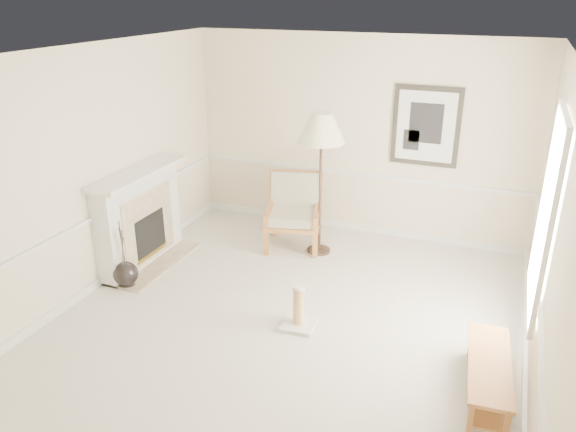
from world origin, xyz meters
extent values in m
plane|color=silver|center=(0.00, 0.00, 0.00)|extent=(5.50, 5.50, 0.00)
cube|color=beige|center=(0.00, 2.75, 1.45)|extent=(5.00, 0.04, 2.90)
cube|color=beige|center=(0.00, -2.75, 1.45)|extent=(5.00, 0.04, 2.90)
cube|color=beige|center=(-2.50, 0.00, 1.45)|extent=(0.04, 5.50, 2.90)
cube|color=beige|center=(2.50, 0.00, 1.45)|extent=(0.04, 5.50, 2.90)
cube|color=white|center=(0.00, 0.00, 2.90)|extent=(5.00, 5.50, 0.04)
cube|color=white|center=(0.00, 2.73, 0.05)|extent=(4.95, 0.04, 0.10)
cube|color=white|center=(0.00, 2.73, 0.90)|extent=(4.95, 0.04, 0.05)
cube|color=white|center=(2.46, 0.40, 1.50)|extent=(0.03, 1.20, 1.80)
cube|color=white|center=(2.45, 0.40, 1.50)|extent=(0.05, 1.34, 1.94)
cube|color=black|center=(0.95, 2.72, 1.70)|extent=(0.92, 0.04, 1.10)
cube|color=white|center=(0.95, 2.69, 1.70)|extent=(0.78, 0.01, 0.96)
cube|color=black|center=(0.95, 2.69, 1.75)|extent=(0.45, 0.01, 0.55)
cube|color=white|center=(-2.36, 0.60, 0.62)|extent=(0.28, 1.50, 1.25)
cube|color=white|center=(-2.31, 0.60, 1.28)|extent=(0.46, 1.64, 0.06)
cube|color=#C6B28E|center=(-2.21, 0.60, 0.55)|extent=(0.02, 1.05, 0.95)
cube|color=black|center=(-2.20, 0.60, 0.42)|extent=(0.02, 0.62, 0.58)
cube|color=#AC8C39|center=(-2.20, 0.60, 0.16)|extent=(0.01, 0.66, 0.05)
cube|color=#C6B28E|center=(-2.20, 0.60, 0.01)|extent=(0.60, 1.50, 0.03)
sphere|color=black|center=(-2.15, -0.05, 0.18)|extent=(0.31, 0.31, 0.31)
cylinder|color=black|center=(-2.15, -0.05, 0.04)|extent=(0.20, 0.20, 0.09)
cylinder|color=black|center=(-2.15, -0.05, 0.58)|extent=(0.07, 0.12, 0.49)
cylinder|color=black|center=(-2.15, -0.05, 0.54)|extent=(0.09, 0.14, 0.40)
cylinder|color=black|center=(-2.15, -0.05, 0.62)|extent=(0.04, 0.06, 0.57)
cube|color=#B07B38|center=(-0.89, 1.42, 0.21)|extent=(0.08, 0.08, 0.42)
cube|color=#B07B38|center=(-1.07, 2.08, 0.21)|extent=(0.08, 0.08, 0.42)
cube|color=#B07B38|center=(-0.24, 1.60, 0.21)|extent=(0.08, 0.08, 0.42)
cube|color=#B07B38|center=(-0.41, 2.25, 0.21)|extent=(0.08, 0.08, 0.42)
cube|color=#B07B38|center=(-0.65, 1.84, 0.38)|extent=(0.94, 0.94, 0.05)
cube|color=#B07B38|center=(-0.74, 2.18, 0.72)|extent=(0.79, 0.37, 0.60)
cube|color=#B07B38|center=(-0.98, 1.75, 0.57)|extent=(0.26, 0.76, 0.05)
cube|color=#B07B38|center=(-0.33, 1.92, 0.57)|extent=(0.26, 0.76, 0.05)
cube|color=white|center=(-0.65, 1.84, 0.48)|extent=(0.86, 0.86, 0.13)
cube|color=white|center=(-0.73, 2.11, 0.74)|extent=(0.73, 0.39, 0.54)
cylinder|color=black|center=(-0.25, 1.79, 0.02)|extent=(0.32, 0.32, 0.03)
cylinder|color=black|center=(-0.25, 1.79, 0.92)|extent=(0.04, 0.04, 1.78)
cone|color=#FCF6CA|center=(-0.25, 1.79, 1.78)|extent=(0.77, 0.77, 0.39)
cube|color=#B07B38|center=(2.15, -0.48, 0.34)|extent=(0.47, 1.27, 0.04)
cube|color=#B07B38|center=(2.15, -0.48, 0.09)|extent=(0.41, 1.18, 0.03)
cube|color=#B07B38|center=(2.05, -1.06, 0.16)|extent=(0.05, 0.05, 0.32)
cube|color=#B07B38|center=(2.34, -1.04, 0.16)|extent=(0.05, 0.05, 0.32)
cube|color=#B07B38|center=(1.96, 0.07, 0.16)|extent=(0.05, 0.05, 0.32)
cube|color=#B07B38|center=(2.25, 0.10, 0.16)|extent=(0.05, 0.05, 0.32)
cube|color=white|center=(0.16, -0.08, 0.02)|extent=(0.38, 0.38, 0.04)
cylinder|color=tan|center=(0.16, -0.08, 0.26)|extent=(0.12, 0.12, 0.43)
cylinder|color=white|center=(0.16, -0.08, 0.49)|extent=(0.13, 0.13, 0.04)
camera|label=1|loc=(2.01, -5.01, 3.48)|focal=35.00mm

